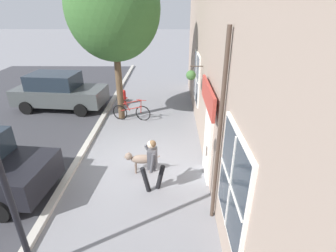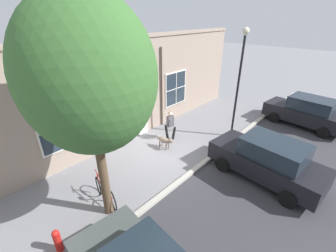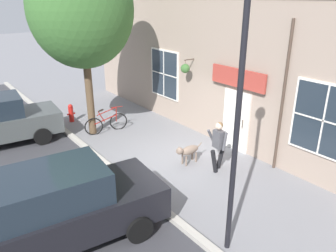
{
  "view_description": "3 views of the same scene",
  "coord_description": "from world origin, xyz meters",
  "px_view_note": "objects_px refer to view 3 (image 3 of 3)",
  "views": [
    {
      "loc": [
        -1.08,
        7.37,
        4.85
      ],
      "look_at": [
        -1.01,
        0.54,
        1.57
      ],
      "focal_mm": 28.0,
      "sensor_mm": 36.0,
      "label": 1
    },
    {
      "loc": [
        6.32,
        -6.35,
        5.95
      ],
      "look_at": [
        -0.15,
        0.78,
        1.16
      ],
      "focal_mm": 24.0,
      "sensor_mm": 36.0,
      "label": 2
    },
    {
      "loc": [
        6.03,
        7.59,
        5.01
      ],
      "look_at": [
        -0.39,
        -0.78,
        0.81
      ],
      "focal_mm": 35.0,
      "sensor_mm": 36.0,
      "label": 3
    }
  ],
  "objects_px": {
    "street_lamp": "(240,88)",
    "parked_car_mid_block": "(60,207)",
    "leaning_bicycle": "(106,123)",
    "dog_on_leash": "(188,151)",
    "street_tree_by_curb": "(83,13)",
    "pedestrian_walking": "(218,142)",
    "fire_hydrant": "(71,113)"
  },
  "relations": [
    {
      "from": "street_tree_by_curb",
      "to": "parked_car_mid_block",
      "type": "xyz_separation_m",
      "value": [
        3.18,
        5.22,
        -3.6
      ]
    },
    {
      "from": "street_tree_by_curb",
      "to": "parked_car_mid_block",
      "type": "height_order",
      "value": "street_tree_by_curb"
    },
    {
      "from": "leaning_bicycle",
      "to": "fire_hydrant",
      "type": "relative_size",
      "value": 2.24
    },
    {
      "from": "street_tree_by_curb",
      "to": "street_lamp",
      "type": "distance_m",
      "value": 7.61
    },
    {
      "from": "street_lamp",
      "to": "fire_hydrant",
      "type": "bearing_deg",
      "value": -92.0
    },
    {
      "from": "dog_on_leash",
      "to": "street_tree_by_curb",
      "type": "relative_size",
      "value": 0.17
    },
    {
      "from": "dog_on_leash",
      "to": "leaning_bicycle",
      "type": "bearing_deg",
      "value": -78.4
    },
    {
      "from": "leaning_bicycle",
      "to": "street_lamp",
      "type": "height_order",
      "value": "street_lamp"
    },
    {
      "from": "dog_on_leash",
      "to": "street_lamp",
      "type": "distance_m",
      "value": 4.89
    },
    {
      "from": "street_lamp",
      "to": "fire_hydrant",
      "type": "relative_size",
      "value": 7.09
    },
    {
      "from": "pedestrian_walking",
      "to": "fire_hydrant",
      "type": "relative_size",
      "value": 2.06
    },
    {
      "from": "street_lamp",
      "to": "leaning_bicycle",
      "type": "bearing_deg",
      "value": -97.58
    },
    {
      "from": "pedestrian_walking",
      "to": "fire_hydrant",
      "type": "bearing_deg",
      "value": -74.32
    },
    {
      "from": "pedestrian_walking",
      "to": "street_lamp",
      "type": "xyz_separation_m",
      "value": [
        2.23,
        2.5,
        2.57
      ]
    },
    {
      "from": "street_tree_by_curb",
      "to": "parked_car_mid_block",
      "type": "distance_m",
      "value": 7.09
    },
    {
      "from": "fire_hydrant",
      "to": "street_lamp",
      "type": "bearing_deg",
      "value": 88.0
    },
    {
      "from": "parked_car_mid_block",
      "to": "street_lamp",
      "type": "distance_m",
      "value": 4.41
    },
    {
      "from": "street_lamp",
      "to": "parked_car_mid_block",
      "type": "bearing_deg",
      "value": -40.77
    },
    {
      "from": "parked_car_mid_block",
      "to": "fire_hydrant",
      "type": "relative_size",
      "value": 5.78
    },
    {
      "from": "leaning_bicycle",
      "to": "street_lamp",
      "type": "distance_m",
      "value": 8.03
    },
    {
      "from": "street_tree_by_curb",
      "to": "street_lamp",
      "type": "height_order",
      "value": "street_tree_by_curb"
    },
    {
      "from": "street_tree_by_curb",
      "to": "leaning_bicycle",
      "type": "height_order",
      "value": "street_tree_by_curb"
    },
    {
      "from": "dog_on_leash",
      "to": "fire_hydrant",
      "type": "height_order",
      "value": "fire_hydrant"
    },
    {
      "from": "dog_on_leash",
      "to": "parked_car_mid_block",
      "type": "distance_m",
      "value": 4.62
    },
    {
      "from": "parked_car_mid_block",
      "to": "fire_hydrant",
      "type": "height_order",
      "value": "parked_car_mid_block"
    },
    {
      "from": "dog_on_leash",
      "to": "street_lamp",
      "type": "height_order",
      "value": "street_lamp"
    },
    {
      "from": "pedestrian_walking",
      "to": "dog_on_leash",
      "type": "height_order",
      "value": "pedestrian_walking"
    },
    {
      "from": "pedestrian_walking",
      "to": "street_tree_by_curb",
      "type": "height_order",
      "value": "street_tree_by_curb"
    },
    {
      "from": "pedestrian_walking",
      "to": "dog_on_leash",
      "type": "xyz_separation_m",
      "value": [
        0.44,
        -0.87,
        -0.48
      ]
    },
    {
      "from": "parked_car_mid_block",
      "to": "street_lamp",
      "type": "relative_size",
      "value": 0.82
    },
    {
      "from": "pedestrian_walking",
      "to": "street_tree_by_curb",
      "type": "distance_m",
      "value": 6.39
    },
    {
      "from": "dog_on_leash",
      "to": "parked_car_mid_block",
      "type": "height_order",
      "value": "parked_car_mid_block"
    }
  ]
}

